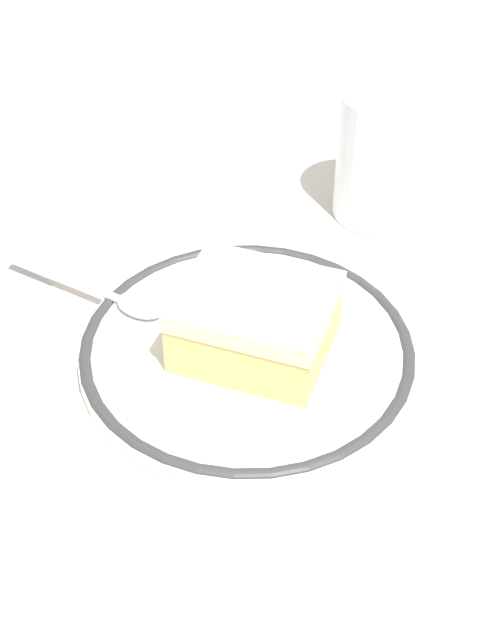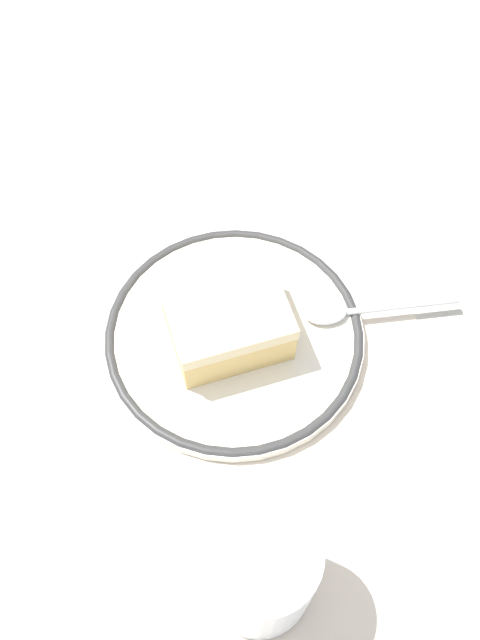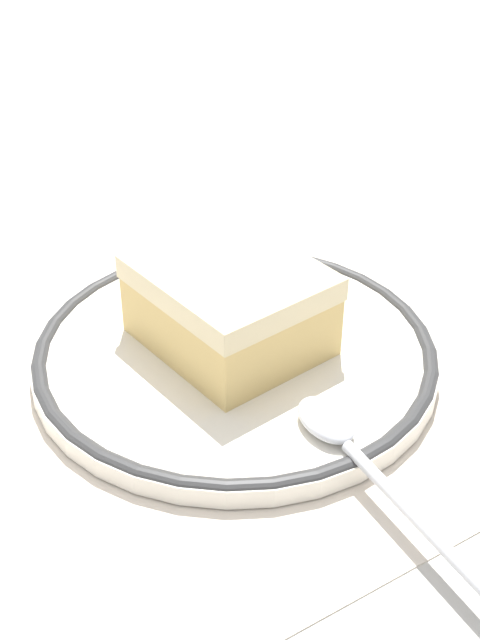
{
  "view_description": "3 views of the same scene",
  "coord_description": "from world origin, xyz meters",
  "px_view_note": "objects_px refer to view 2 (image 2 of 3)",
  "views": [
    {
      "loc": [
        0.39,
        0.18,
        0.39
      ],
      "look_at": [
        0.03,
        -0.0,
        0.03
      ],
      "focal_mm": 48.74,
      "sensor_mm": 36.0,
      "label": 1
    },
    {
      "loc": [
        -0.25,
        0.05,
        0.52
      ],
      "look_at": [
        0.03,
        -0.0,
        0.03
      ],
      "focal_mm": 39.71,
      "sensor_mm": 36.0,
      "label": 2
    },
    {
      "loc": [
        -0.16,
        -0.32,
        0.28
      ],
      "look_at": [
        0.03,
        -0.0,
        0.03
      ],
      "focal_mm": 48.95,
      "sensor_mm": 36.0,
      "label": 3
    }
  ],
  "objects_px": {
    "cake_slice": "(227,320)",
    "cup": "(261,572)",
    "spoon": "(348,311)",
    "plate": "(240,334)"
  },
  "relations": [
    {
      "from": "cake_slice",
      "to": "cup",
      "type": "xyz_separation_m",
      "value": [
        -0.2,
        0.01,
        0.01
      ]
    },
    {
      "from": "spoon",
      "to": "cup",
      "type": "distance_m",
      "value": 0.23
    },
    {
      "from": "plate",
      "to": "cup",
      "type": "xyz_separation_m",
      "value": [
        -0.19,
        0.02,
        0.04
      ]
    },
    {
      "from": "spoon",
      "to": "cake_slice",
      "type": "bearing_deg",
      "value": 90.13
    },
    {
      "from": "cup",
      "to": "cake_slice",
      "type": "bearing_deg",
      "value": -3.76
    },
    {
      "from": "cake_slice",
      "to": "spoon",
      "type": "bearing_deg",
      "value": -89.87
    },
    {
      "from": "cake_slice",
      "to": "spoon",
      "type": "xyz_separation_m",
      "value": [
        0.0,
        -0.1,
        -0.02
      ]
    },
    {
      "from": "plate",
      "to": "cup",
      "type": "distance_m",
      "value": 0.2
    },
    {
      "from": "spoon",
      "to": "cup",
      "type": "xyz_separation_m",
      "value": [
        -0.2,
        0.12,
        0.03
      ]
    },
    {
      "from": "plate",
      "to": "cake_slice",
      "type": "xyz_separation_m",
      "value": [
        0.0,
        0.01,
        0.03
      ]
    }
  ]
}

